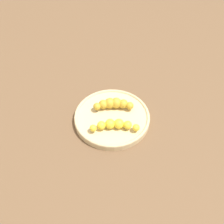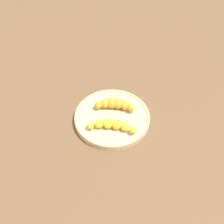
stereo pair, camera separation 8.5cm
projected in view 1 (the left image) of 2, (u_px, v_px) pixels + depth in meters
ground_plane at (112, 120)px, 0.88m from camera, size 2.40×2.40×0.00m
fruit_bowl at (112, 117)px, 0.87m from camera, size 0.24×0.24×0.02m
banana_yellow at (115, 125)px, 0.82m from camera, size 0.14×0.07×0.03m
banana_spotted at (113, 104)px, 0.88m from camera, size 0.12×0.06×0.03m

